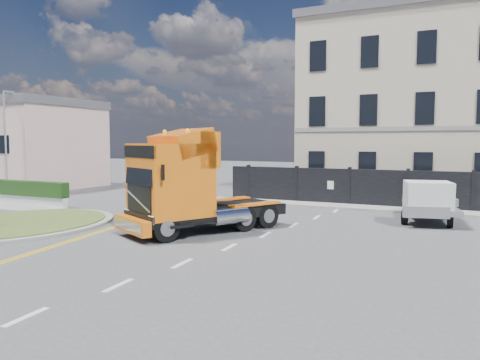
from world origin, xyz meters
The scene contains 10 objects.
ground centered at (0.00, 0.00, 0.00)m, with size 120.00×120.00×0.00m, color #424244.
traffic_island centered at (-7.00, -3.00, 0.08)m, with size 6.80×6.80×0.17m.
hedge_wall centered at (-13.00, 1.50, 0.74)m, with size 8.00×0.55×1.35m.
seaside_bldg_pink centered at (-20.00, 9.00, 3.00)m, with size 8.00×8.00×6.00m, color beige.
hoarding_fence centered at (6.55, 9.00, 1.00)m, with size 18.80×0.25×2.00m.
georgian_building centered at (6.00, 16.50, 5.77)m, with size 12.30×10.30×12.80m.
pavement_far centered at (6.00, 8.10, 0.06)m, with size 20.00×1.60×0.12m, color gray.
truck centered at (0.05, -1.34, 1.72)m, with size 5.07×6.76×3.83m.
flatbed_pickup centered at (8.26, 4.71, 0.99)m, with size 2.72×4.73×1.84m.
lamppost_slim centered at (-17.05, 4.38, 4.01)m, with size 0.28×0.56×6.79m.
Camera 1 is at (9.49, -16.29, 3.46)m, focal length 35.00 mm.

